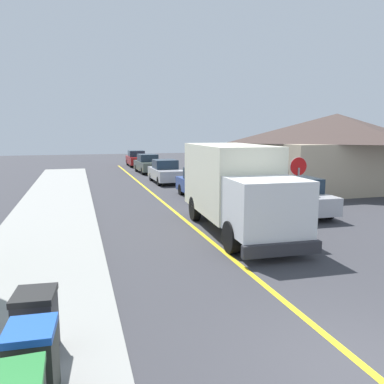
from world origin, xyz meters
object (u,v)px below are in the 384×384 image
trash_bin_back (36,323)px  house_across_street (335,149)px  parked_van_across (296,196)px  parked_car_mid (165,172)px  trash_bin_middle (32,364)px  parked_car_near (202,184)px  parked_car_far (148,164)px  parked_car_furthest (136,159)px  stop_sign (298,176)px  box_truck (235,184)px

trash_bin_back → house_across_street: 22.94m
parked_van_across → parked_car_mid: bearing=105.5°
trash_bin_middle → trash_bin_back: 1.14m
parked_car_near → trash_bin_middle: (-7.30, -15.11, -0.11)m
trash_bin_back → house_across_street: house_across_street is taller
trash_bin_middle → parked_car_far: bearing=76.9°
trash_bin_back → parked_car_near: bearing=62.2°
parked_car_furthest → parked_van_across: size_ratio=0.98×
house_across_street → stop_sign: bearing=-134.8°
parked_van_across → stop_sign: bearing=-119.8°
parked_van_across → stop_sign: (-0.55, -0.96, 1.06)m
parked_van_across → stop_sign: size_ratio=1.69×
parked_car_furthest → parked_van_across: (3.39, -25.96, 0.00)m
box_truck → parked_van_across: box_truck is taller
box_truck → stop_sign: size_ratio=2.75×
parked_car_mid → parked_van_across: bearing=-74.5°
parked_car_far → trash_bin_back: 28.76m
parked_car_near → trash_bin_back: (-7.36, -13.98, -0.11)m
parked_car_far → stop_sign: size_ratio=1.69×
trash_bin_middle → parked_car_mid: bearing=72.9°
parked_car_far → trash_bin_middle: bearing=-103.1°
parked_van_across → trash_bin_middle: bearing=-135.4°
parked_car_mid → trash_bin_middle: size_ratio=4.16×
parked_car_near → parked_car_mid: 6.96m
trash_bin_middle → stop_sign: (9.58, 9.04, 1.17)m
box_truck → stop_sign: (3.29, 1.00, 0.09)m
parked_car_far → trash_bin_middle: 29.85m
parked_car_near → stop_sign: stop_sign is taller
trash_bin_back → stop_sign: (9.64, 7.91, 1.17)m
trash_bin_back → parked_car_mid: bearing=71.9°
parked_car_furthest → stop_sign: stop_sign is taller
trash_bin_back → stop_sign: 12.52m
box_truck → house_across_street: size_ratio=0.66×
parked_car_near → parked_car_furthest: (-0.56, 20.85, 0.00)m
parked_car_furthest → trash_bin_back: size_ratio=4.15×
parked_car_furthest → house_across_street: house_across_street is taller
parked_car_mid → parked_car_furthest: bearing=90.2°
parked_car_far → parked_van_across: 19.38m
trash_bin_middle → parked_car_near: bearing=64.2°
box_truck → parked_car_near: 7.21m
parked_car_furthest → trash_bin_middle: size_ratio=4.15×
parked_car_mid → parked_car_near: bearing=-85.7°
parked_car_far → trash_bin_back: (-6.81, -27.94, -0.11)m
parked_car_near → parked_car_mid: size_ratio=1.01×
parked_car_near → trash_bin_back: 15.79m
parked_car_far → house_across_street: bearing=-51.1°
parked_car_far → parked_car_furthest: (-0.01, 6.88, 0.00)m
box_truck → trash_bin_middle: size_ratio=6.87×
parked_van_across → trash_bin_back: parked_van_across is taller
trash_bin_middle → stop_sign: size_ratio=0.40×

